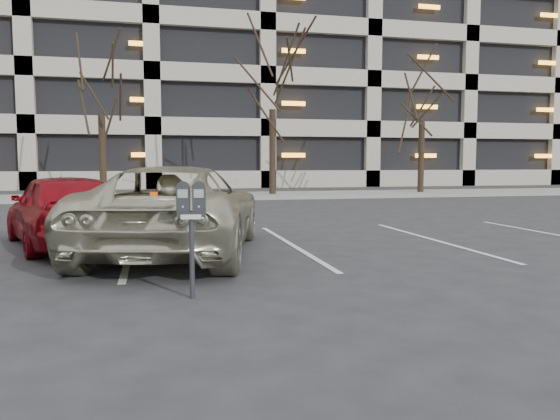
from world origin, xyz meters
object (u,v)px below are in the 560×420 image
at_px(parking_meter, 191,211).
at_px(suv_silver, 176,210).
at_px(car_red, 64,209).
at_px(tree_c, 272,55).
at_px(tree_b, 100,63).
at_px(tree_d, 423,75).

height_order(parking_meter, suv_silver, suv_silver).
height_order(parking_meter, car_red, car_red).
relative_size(parking_meter, car_red, 0.32).
bearing_deg(tree_c, car_red, -116.84).
distance_m(tree_c, parking_meter, 18.48).
bearing_deg(car_red, tree_c, -135.71).
height_order(tree_b, tree_c, tree_c).
distance_m(tree_b, tree_c, 7.02).
bearing_deg(tree_d, tree_b, 180.00).
distance_m(tree_c, car_red, 15.46).
relative_size(tree_d, parking_meter, 6.03).
xyz_separation_m(suv_silver, car_red, (-1.90, 1.15, -0.05)).
relative_size(tree_b, car_red, 1.93).
relative_size(tree_d, car_red, 1.94).
distance_m(tree_d, suv_silver, 18.88).
xyz_separation_m(tree_c, parking_meter, (-4.60, -17.17, -5.05)).
bearing_deg(tree_d, suv_silver, -129.58).
bearing_deg(tree_b, parking_meter, -82.06).
distance_m(tree_b, car_red, 13.80).
relative_size(tree_c, tree_d, 1.10).
height_order(tree_b, car_red, tree_b).
distance_m(parking_meter, car_red, 4.66).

